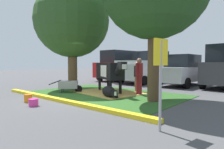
{
  "coord_description": "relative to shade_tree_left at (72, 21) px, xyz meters",
  "views": [
    {
      "loc": [
        6.42,
        -5.11,
        1.46
      ],
      "look_at": [
        -0.03,
        2.29,
        0.9
      ],
      "focal_mm": 31.44,
      "sensor_mm": 36.0,
      "label": 1
    }
  ],
  "objects": [
    {
      "name": "ground_plane",
      "position": [
        2.52,
        -1.76,
        -3.84
      ],
      "size": [
        80.0,
        80.0,
        0.0
      ],
      "primitive_type": "plane",
      "color": "#4C4C4F"
    },
    {
      "name": "hay_bedding",
      "position": [
        2.49,
        0.23,
        -3.81
      ],
      "size": [
        3.48,
        2.79,
        0.04
      ],
      "primitive_type": "cube",
      "rotation": [
        0.0,
        0.0,
        -0.13
      ],
      "color": "tan",
      "rests_on": "ground"
    },
    {
      "name": "calf_lying",
      "position": [
        3.35,
        -0.65,
        -3.6
      ],
      "size": [
        1.3,
        0.94,
        0.48
      ],
      "color": "black",
      "rests_on": "ground"
    },
    {
      "name": "shade_tree_left",
      "position": [
        0.0,
        0.0,
        0.0
      ],
      "size": [
        4.14,
        4.14,
        5.93
      ],
      "color": "brown",
      "rests_on": "ground"
    },
    {
      "name": "person_visitor_near",
      "position": [
        3.99,
        0.71,
        -2.92
      ],
      "size": [
        0.34,
        0.53,
        1.69
      ],
      "color": "maroon",
      "rests_on": "ground"
    },
    {
      "name": "wheelbarrow",
      "position": [
        0.94,
        -0.96,
        -3.45
      ],
      "size": [
        1.34,
        1.35,
        0.63
      ],
      "color": "gray",
      "rests_on": "ground"
    },
    {
      "name": "person_handler",
      "position": [
        3.37,
        1.47,
        -3.01
      ],
      "size": [
        0.46,
        0.34,
        1.55
      ],
      "color": "#9E7F5B",
      "rests_on": "ground"
    },
    {
      "name": "curb_yellow",
      "position": [
        2.62,
        -2.6,
        -3.78
      ],
      "size": [
        8.34,
        0.24,
        0.12
      ],
      "primitive_type": "cube",
      "color": "yellow",
      "rests_on": "ground"
    },
    {
      "name": "suv_black",
      "position": [
        -1.56,
        6.24,
        -2.57
      ],
      "size": [
        2.28,
        4.68,
        2.52
      ],
      "color": "red",
      "rests_on": "ground"
    },
    {
      "name": "bucket_pink",
      "position": [
        2.57,
        -3.64,
        -3.7
      ],
      "size": [
        0.34,
        0.34,
        0.26
      ],
      "color": "#EA3893",
      "rests_on": "ground"
    },
    {
      "name": "grass_island",
      "position": [
        2.62,
        -0.13,
        -3.83
      ],
      "size": [
        7.14,
        4.65,
        0.02
      ],
      "primitive_type": "cube",
      "color": "#2D5B23",
      "rests_on": "ground"
    },
    {
      "name": "pickup_truck_black",
      "position": [
        1.1,
        6.2,
        -2.72
      ],
      "size": [
        2.4,
        5.48,
        2.42
      ],
      "color": "silver",
      "rests_on": "ground"
    },
    {
      "name": "bucket_orange",
      "position": [
        1.75,
        -3.43,
        -3.68
      ],
      "size": [
        0.32,
        0.32,
        0.3
      ],
      "color": "orange",
      "rests_on": "ground"
    },
    {
      "name": "sedan_silver",
      "position": [
        4.0,
        5.86,
        -2.85
      ],
      "size": [
        2.17,
        4.47,
        2.02
      ],
      "color": "silver",
      "rests_on": "ground"
    },
    {
      "name": "parking_sign",
      "position": [
        7.0,
        -3.08,
        -2.44
      ],
      "size": [
        0.11,
        0.44,
        1.97
      ],
      "color": "#99999E",
      "rests_on": "ground"
    },
    {
      "name": "cow_holstein",
      "position": [
        2.49,
        0.38,
        -2.77
      ],
      "size": [
        2.9,
        1.88,
        1.53
      ],
      "color": "black",
      "rests_on": "ground"
    }
  ]
}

